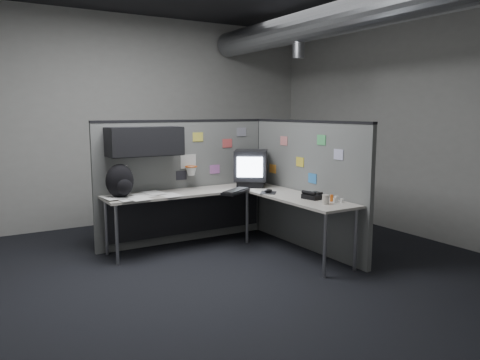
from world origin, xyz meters
TOP-DOWN VIEW (x-y plane):
  - room at (0.56, 0.00)m, footprint 5.62×5.62m
  - partition_back at (-0.25, 1.23)m, footprint 2.44×0.42m
  - partition_right at (1.10, 0.22)m, footprint 0.07×2.23m
  - desk at (0.15, 0.70)m, footprint 2.31×2.11m
  - monitor at (0.73, 0.94)m, footprint 0.60×0.60m
  - keyboard at (0.28, 0.57)m, footprint 0.50×0.40m
  - mouse at (0.62, 0.36)m, footprint 0.29×0.30m
  - phone at (0.84, -0.23)m, footprint 0.22×0.24m
  - bottles at (0.93, -0.51)m, footprint 0.12×0.16m
  - cup at (0.76, -0.55)m, footprint 0.10×0.10m
  - papers at (-0.83, 0.91)m, footprint 0.92×0.63m
  - backpack at (-1.06, 0.97)m, footprint 0.38×0.36m

SIDE VIEW (x-z plane):
  - desk at x=0.15m, z-range 0.25..0.98m
  - papers at x=-0.83m, z-range 0.73..0.75m
  - mouse at x=0.62m, z-range 0.72..0.77m
  - keyboard at x=0.28m, z-range 0.73..0.77m
  - bottles at x=0.93m, z-range 0.72..0.80m
  - phone at x=0.84m, z-range 0.72..0.82m
  - cup at x=0.76m, z-range 0.73..0.83m
  - partition_right at x=1.10m, z-range 0.00..1.63m
  - backpack at x=-1.06m, z-range 0.72..1.13m
  - monitor at x=0.73m, z-range 0.74..1.23m
  - partition_back at x=-0.25m, z-range 0.18..1.81m
  - room at x=0.56m, z-range 0.49..3.71m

